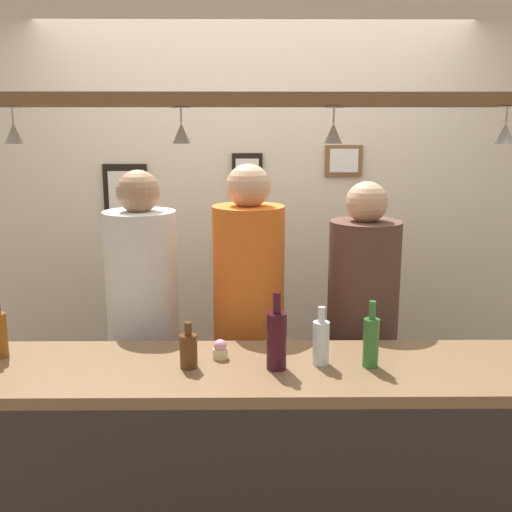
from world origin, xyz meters
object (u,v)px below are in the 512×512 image
at_px(person_left_white_patterned_shirt, 143,312).
at_px(bottle_beer_green_import, 371,341).
at_px(picture_frame_upper_small, 344,161).
at_px(bottle_beer_brown_stubby, 189,350).
at_px(person_middle_orange_shirt, 249,308).
at_px(person_right_brown_shirt, 362,318).
at_px(bottle_wine_dark_red, 277,339).
at_px(bottle_soda_clear, 321,341).
at_px(picture_frame_caricature, 126,193).
at_px(picture_frame_crest, 247,175).
at_px(cupcake, 220,350).

xyz_separation_m(person_left_white_patterned_shirt, bottle_beer_green_import, (0.98, -0.61, 0.08)).
bearing_deg(picture_frame_upper_small, bottle_beer_brown_stubby, -119.10).
relative_size(person_left_white_patterned_shirt, bottle_beer_brown_stubby, 9.53).
distance_m(bottle_beer_brown_stubby, picture_frame_upper_small, 1.74).
bearing_deg(bottle_beer_brown_stubby, person_middle_orange_shirt, 69.72).
xyz_separation_m(person_left_white_patterned_shirt, person_right_brown_shirt, (1.06, 0.00, -0.03)).
relative_size(person_middle_orange_shirt, bottle_beer_brown_stubby, 9.68).
xyz_separation_m(person_right_brown_shirt, bottle_wine_dark_red, (-0.44, -0.63, 0.13)).
relative_size(bottle_soda_clear, picture_frame_caricature, 0.68).
bearing_deg(person_left_white_patterned_shirt, bottle_soda_clear, -36.64).
bearing_deg(person_right_brown_shirt, bottle_beer_green_import, -97.71).
bearing_deg(person_right_brown_shirt, picture_frame_crest, 124.88).
bearing_deg(picture_frame_upper_small, cupcake, -116.87).
relative_size(bottle_soda_clear, cupcake, 2.95).
height_order(bottle_soda_clear, picture_frame_upper_small, picture_frame_upper_small).
bearing_deg(person_right_brown_shirt, bottle_wine_dark_red, -125.15).
height_order(person_right_brown_shirt, bottle_beer_brown_stubby, person_right_brown_shirt).
bearing_deg(picture_frame_crest, picture_frame_upper_small, 0.00).
distance_m(person_middle_orange_shirt, bottle_beer_green_import, 0.77).
relative_size(person_right_brown_shirt, bottle_wine_dark_red, 5.54).
height_order(bottle_wine_dark_red, picture_frame_crest, picture_frame_crest).
bearing_deg(picture_frame_upper_small, bottle_soda_clear, -101.47).
xyz_separation_m(cupcake, picture_frame_upper_small, (0.67, 1.33, 0.67)).
bearing_deg(picture_frame_caricature, picture_frame_crest, 0.00).
distance_m(bottle_beer_green_import, picture_frame_caricature, 1.90).
bearing_deg(bottle_beer_brown_stubby, picture_frame_upper_small, 60.90).
height_order(person_left_white_patterned_shirt, picture_frame_crest, picture_frame_crest).
relative_size(person_left_white_patterned_shirt, picture_frame_crest, 6.60).
height_order(bottle_beer_green_import, picture_frame_crest, picture_frame_crest).
distance_m(person_left_white_patterned_shirt, picture_frame_upper_small, 1.50).
xyz_separation_m(person_left_white_patterned_shirt, person_middle_orange_shirt, (0.51, 0.00, 0.02)).
bearing_deg(picture_frame_crest, bottle_beer_green_import, -71.39).
height_order(person_middle_orange_shirt, bottle_soda_clear, person_middle_orange_shirt).
relative_size(picture_frame_crest, picture_frame_caricature, 0.76).
height_order(bottle_wine_dark_red, cupcake, bottle_wine_dark_red).
height_order(bottle_beer_green_import, bottle_beer_brown_stubby, bottle_beer_green_import).
height_order(person_left_white_patterned_shirt, bottle_soda_clear, person_left_white_patterned_shirt).
xyz_separation_m(person_middle_orange_shirt, picture_frame_upper_small, (0.56, 0.80, 0.66)).
bearing_deg(picture_frame_crest, bottle_beer_brown_stubby, -98.75).
bearing_deg(bottle_wine_dark_red, bottle_beer_brown_stubby, 177.36).
distance_m(bottle_soda_clear, picture_frame_crest, 1.51).
bearing_deg(picture_frame_upper_small, picture_frame_caricature, 180.00).
bearing_deg(picture_frame_upper_small, picture_frame_crest, 180.00).
distance_m(person_right_brown_shirt, cupcake, 0.85).
height_order(person_middle_orange_shirt, bottle_wine_dark_red, person_middle_orange_shirt).
distance_m(person_left_white_patterned_shirt, bottle_beer_green_import, 1.15).
distance_m(bottle_beer_green_import, bottle_wine_dark_red, 0.36).
distance_m(person_right_brown_shirt, picture_frame_upper_small, 1.07).
bearing_deg(cupcake, picture_frame_upper_small, 63.13).
xyz_separation_m(person_middle_orange_shirt, bottle_wine_dark_red, (0.11, -0.63, 0.07)).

